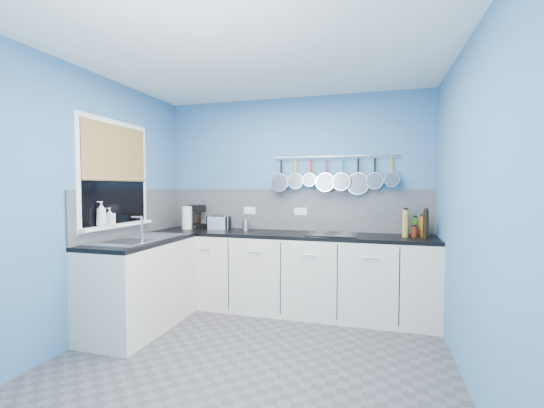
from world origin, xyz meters
The scene contains 43 objects.
floor centered at (0.00, 0.00, -0.01)m, with size 3.20×3.00×0.02m, color #47474C.
ceiling centered at (0.00, 0.00, 2.51)m, with size 3.20×3.00×0.02m, color white.
wall_back centered at (0.00, 1.51, 1.25)m, with size 3.20×0.02×2.50m, color teal.
wall_front centered at (0.00, -1.51, 1.25)m, with size 3.20×0.02×2.50m, color teal.
wall_left centered at (-1.61, 0.00, 1.25)m, with size 0.02×3.00×2.50m, color teal.
wall_right centered at (1.61, 0.00, 1.25)m, with size 0.02×3.00×2.50m, color teal.
backsplash_back centered at (0.00, 1.49, 1.15)m, with size 3.20×0.02×0.50m, color gray.
backsplash_left centered at (-1.59, 0.60, 1.15)m, with size 0.02×1.80×0.50m, color gray.
cabinet_run_back centered at (0.00, 1.20, 0.43)m, with size 3.20×0.60×0.86m, color beige.
worktop_back centered at (0.00, 1.20, 0.88)m, with size 3.20×0.60×0.04m, color black.
cabinet_run_left centered at (-1.30, 0.30, 0.43)m, with size 0.60×1.20×0.86m, color beige.
worktop_left centered at (-1.30, 0.30, 0.88)m, with size 0.60×1.20×0.04m, color black.
window_frame centered at (-1.58, 0.30, 1.55)m, with size 0.01×1.00×1.10m, color white.
window_glass centered at (-1.57, 0.30, 1.55)m, with size 0.01×0.90×1.00m, color black.
bamboo_blind centered at (-1.56, 0.30, 1.77)m, with size 0.01×0.90×0.55m, color #A17139.
window_sill centered at (-1.55, 0.30, 1.04)m, with size 0.10×0.98×0.03m, color white.
sink_unit centered at (-1.30, 0.30, 0.90)m, with size 0.50×0.95×0.01m, color silver.
mixer_tap centered at (-1.14, 0.12, 1.03)m, with size 0.12×0.08×0.26m, color silver, non-canonical shape.
socket_left centered at (-0.55, 1.48, 1.13)m, with size 0.15×0.01×0.09m, color white.
socket_right centered at (0.10, 1.48, 1.13)m, with size 0.15×0.01×0.09m, color white.
pot_rail centered at (0.50, 1.45, 1.78)m, with size 0.02×0.02×1.45m, color silver.
soap_bottle_a centered at (-1.53, 0.05, 1.17)m, with size 0.09×0.09×0.24m, color white.
soap_bottle_b centered at (-1.53, 0.15, 1.14)m, with size 0.08×0.08×0.17m, color white.
paper_towel centered at (-1.30, 1.23, 1.04)m, with size 0.12×0.12×0.28m, color white.
coffee_maker centered at (-1.22, 1.34, 1.05)m, with size 0.17×0.19×0.30m, color black, non-canonical shape.
toaster centered at (-0.89, 1.30, 0.98)m, with size 0.25×0.14×0.16m, color silver.
canister centered at (-0.54, 1.31, 0.96)m, with size 0.08×0.08×0.12m, color silver.
hob centered at (0.52, 1.17, 0.91)m, with size 0.54×0.47×0.01m, color black.
pan_0 centered at (-0.13, 1.44, 1.57)m, with size 0.22×0.11×0.41m, color silver, non-canonical shape.
pan_1 centered at (0.05, 1.44, 1.59)m, with size 0.19×0.07×0.38m, color silver, non-canonical shape.
pan_2 centered at (0.23, 1.44, 1.60)m, with size 0.16×0.12×0.35m, color silver, non-canonical shape.
pan_3 centered at (0.41, 1.44, 1.57)m, with size 0.22×0.11×0.41m, color silver, non-canonical shape.
pan_4 centered at (0.59, 1.44, 1.58)m, with size 0.21×0.12×0.40m, color silver, non-canonical shape.
pan_5 centered at (0.77, 1.44, 1.56)m, with size 0.25×0.06×0.44m, color silver, non-canonical shape.
pan_6 centered at (0.95, 1.44, 1.59)m, with size 0.19×0.07×0.38m, color silver, non-canonical shape.
pan_7 centered at (1.14, 1.44, 1.60)m, with size 0.17×0.11×0.36m, color silver, non-canonical shape.
condiment_0 centered at (1.44, 1.30, 1.01)m, with size 0.06×0.06×0.21m, color #8C5914.
condiment_1 centered at (1.37, 1.31, 1.00)m, with size 0.06×0.06×0.20m, color #3F721E.
condiment_2 centered at (1.28, 1.33, 1.02)m, with size 0.07×0.07×0.23m, color brown.
condiment_3 centered at (1.47, 1.22, 1.02)m, with size 0.06×0.06×0.23m, color brown.
condiment_4 centered at (1.36, 1.23, 0.96)m, with size 0.07×0.07×0.11m, color #4C190C.
condiment_5 centered at (1.27, 1.22, 1.04)m, with size 0.06×0.06×0.28m, color olive.
condiment_6 centered at (1.46, 1.11, 1.05)m, with size 0.05×0.05×0.29m, color black.
Camera 1 is at (0.96, -2.75, 1.42)m, focal length 23.62 mm.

